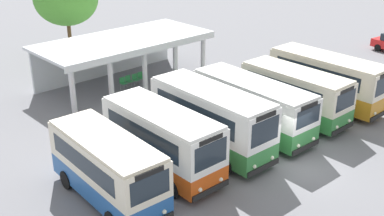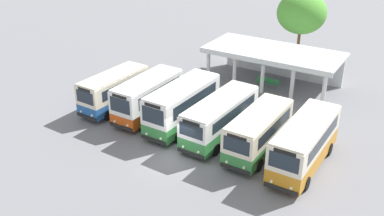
# 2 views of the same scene
# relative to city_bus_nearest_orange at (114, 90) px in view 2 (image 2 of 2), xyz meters

# --- Properties ---
(ground_plane) EXTENTS (180.00, 180.00, 0.00)m
(ground_plane) POSITION_rel_city_bus_nearest_orange_xyz_m (8.80, -4.17, -1.72)
(ground_plane) COLOR slate
(city_bus_nearest_orange) EXTENTS (2.60, 6.79, 3.09)m
(city_bus_nearest_orange) POSITION_rel_city_bus_nearest_orange_xyz_m (0.00, 0.00, 0.00)
(city_bus_nearest_orange) COLOR black
(city_bus_nearest_orange) RESTS_ON ground
(city_bus_second_in_row) EXTENTS (2.52, 7.01, 3.30)m
(city_bus_second_in_row) POSITION_rel_city_bus_nearest_orange_xyz_m (3.33, 0.27, 0.10)
(city_bus_second_in_row) COLOR black
(city_bus_second_in_row) RESTS_ON ground
(city_bus_middle_cream) EXTENTS (2.62, 7.60, 3.48)m
(city_bus_middle_cream) POSITION_rel_city_bus_nearest_orange_xyz_m (6.65, 0.24, 0.20)
(city_bus_middle_cream) COLOR black
(city_bus_middle_cream) RESTS_ON ground
(city_bus_fourth_amber) EXTENTS (2.68, 7.98, 3.11)m
(city_bus_fourth_amber) POSITION_rel_city_bus_nearest_orange_xyz_m (9.98, 0.25, 0.01)
(city_bus_fourth_amber) COLOR black
(city_bus_fourth_amber) RESTS_ON ground
(city_bus_fifth_blue) EXTENTS (2.49, 7.03, 3.11)m
(city_bus_fifth_blue) POSITION_rel_city_bus_nearest_orange_xyz_m (13.30, -0.31, 0.01)
(city_bus_fifth_blue) COLOR black
(city_bus_fifth_blue) RESTS_ON ground
(city_bus_far_end_green) EXTENTS (2.52, 7.89, 3.32)m
(city_bus_far_end_green) POSITION_rel_city_bus_nearest_orange_xyz_m (16.63, -0.39, 0.12)
(city_bus_far_end_green) COLOR black
(city_bus_far_end_green) RESTS_ON ground
(terminal_canopy) EXTENTS (12.62, 5.80, 3.40)m
(terminal_canopy) POSITION_rel_city_bus_nearest_orange_xyz_m (9.37, 12.49, 0.91)
(terminal_canopy) COLOR silver
(terminal_canopy) RESTS_ON ground
(waiting_chair_end_by_column) EXTENTS (0.45, 0.45, 0.86)m
(waiting_chair_end_by_column) POSITION_rel_city_bus_nearest_orange_xyz_m (8.48, 11.04, -1.19)
(waiting_chair_end_by_column) COLOR slate
(waiting_chair_end_by_column) RESTS_ON ground
(waiting_chair_second_from_end) EXTENTS (0.45, 0.45, 0.86)m
(waiting_chair_second_from_end) POSITION_rel_city_bus_nearest_orange_xyz_m (9.03, 11.12, -1.19)
(waiting_chair_second_from_end) COLOR slate
(waiting_chair_second_from_end) RESTS_ON ground
(waiting_chair_middle_seat) EXTENTS (0.45, 0.45, 0.86)m
(waiting_chair_middle_seat) POSITION_rel_city_bus_nearest_orange_xyz_m (9.59, 11.06, -1.19)
(waiting_chair_middle_seat) COLOR slate
(waiting_chair_middle_seat) RESTS_ON ground
(waiting_chair_fourth_seat) EXTENTS (0.45, 0.45, 0.86)m
(waiting_chair_fourth_seat) POSITION_rel_city_bus_nearest_orange_xyz_m (10.14, 11.13, -1.19)
(waiting_chair_fourth_seat) COLOR slate
(waiting_chair_fourth_seat) RESTS_ON ground
(roadside_tree_behind_canopy) EXTENTS (5.20, 5.20, 7.47)m
(roadside_tree_behind_canopy) POSITION_rel_city_bus_nearest_orange_xyz_m (9.21, 19.66, 3.54)
(roadside_tree_behind_canopy) COLOR brown
(roadside_tree_behind_canopy) RESTS_ON ground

